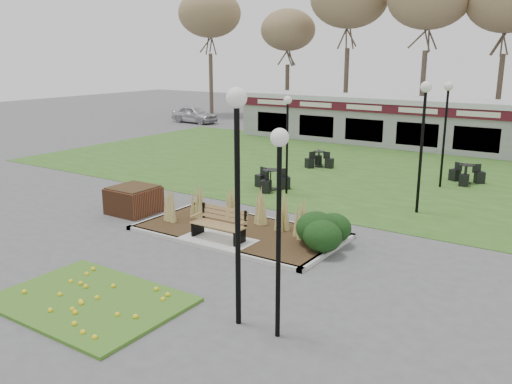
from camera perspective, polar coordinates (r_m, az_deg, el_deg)
The scene contains 19 objects.
ground at distance 16.06m, azimuth -4.31°, elevation -5.53°, with size 100.00×100.00×0.00m, color #515154.
lawn at distance 26.19m, azimuth 12.08°, elevation 2.08°, with size 34.00×16.00×0.02m, color #2E591C.
flower_bed at distance 13.02m, azimuth -17.11°, elevation -10.78°, with size 4.20×3.00×0.16m.
planting_bed at distance 16.30m, azimuth 2.14°, elevation -3.84°, with size 6.75×3.40×1.27m.
park_bench at distance 16.06m, azimuth -3.81°, elevation -3.31°, with size 1.70×0.66×0.93m.
brick_planter at distance 19.48m, azimuth -12.76°, elevation -0.79°, with size 1.50×1.50×0.95m.
food_pavilion at distance 33.39m, azimuth 17.40°, elevation 6.92°, with size 24.60×3.40×2.90m.
tree_backdrop at distance 41.02m, azimuth 21.58°, elevation 17.53°, with size 47.24×5.24×10.36m.
lamp_post_near_left at distance 10.46m, azimuth -2.00°, elevation 3.78°, with size 0.40×0.40×4.86m.
lamp_post_near_right at distance 10.06m, azimuth 2.44°, elevation 0.37°, with size 0.35×0.35×4.16m.
lamp_post_mid_left at distance 21.15m, azimuth 3.32°, elevation 7.23°, with size 0.32×0.32×3.88m.
lamp_post_mid_right at distance 23.47m, azimuth 19.41°, elevation 8.02°, with size 0.36×0.36×4.36m.
lamp_post_far_right at distance 19.29m, azimuth 17.24°, elevation 7.41°, with size 0.38×0.38×4.56m.
bistro_set_b at distance 26.88m, azimuth 6.64°, elevation 3.20°, with size 1.26×1.44×0.76m.
bistro_set_c at distance 22.26m, azimuth 1.54°, elevation 0.99°, with size 1.52×1.51×0.83m.
bistro_set_d at distance 25.00m, azimuth 21.23°, elevation 1.49°, with size 1.52×1.39×0.81m.
car_silver at distance 44.11m, azimuth -6.49°, elevation 8.13°, with size 1.61×4.01×1.37m, color silver.
car_black at distance 44.96m, azimuth 4.16°, elevation 8.23°, with size 1.33×3.82×1.26m, color black.
car_blue at distance 46.31m, azimuth 1.31°, elevation 8.44°, with size 1.74×4.28×1.24m, color navy.
Camera 1 is at (9.38, -11.83, 5.48)m, focal length 38.00 mm.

